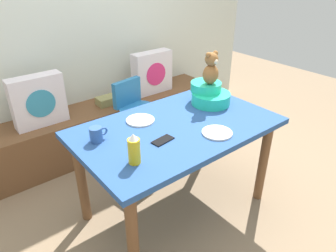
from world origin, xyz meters
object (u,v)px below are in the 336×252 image
object	(u,v)px
ketchup_bottle	(134,149)
infant_seat_teal	(209,94)
cell_phone	(163,140)
pillow_floral_right	(152,73)
highchair	(137,111)
coffee_mug	(96,134)
dinner_plate_far	(140,120)
dinner_plate_near	(217,133)
book_stack	(107,101)
dining_table	(177,138)
pillow_floral_left	(38,101)
teddy_bear	(211,69)

from	to	relation	value
ketchup_bottle	infant_seat_teal	bearing A→B (deg)	19.46
infant_seat_teal	cell_phone	bearing A→B (deg)	-159.99
pillow_floral_right	highchair	size ratio (longest dim) A/B	0.56
coffee_mug	dinner_plate_far	xyz separation A→B (m)	(0.36, 0.06, -0.04)
ketchup_bottle	cell_phone	xyz separation A→B (m)	(0.27, 0.09, -0.08)
cell_phone	dinner_plate_far	bearing A→B (deg)	-15.40
infant_seat_teal	pillow_floral_right	bearing A→B (deg)	79.43
dinner_plate_near	coffee_mug	bearing A→B (deg)	148.30
dinner_plate_far	cell_phone	bearing A→B (deg)	-97.79
dinner_plate_far	book_stack	bearing A→B (deg)	75.91
dining_table	book_stack	bearing A→B (deg)	86.11
book_stack	cell_phone	bearing A→B (deg)	-102.58
pillow_floral_left	teddy_bear	xyz separation A→B (m)	(1.01, -1.03, 0.34)
pillow_floral_left	cell_phone	xyz separation A→B (m)	(0.37, -1.26, 0.06)
pillow_floral_left	dinner_plate_near	xyz separation A→B (m)	(0.70, -1.41, 0.07)
dining_table	teddy_bear	world-z (taller)	teddy_bear
pillow_floral_left	highchair	distance (m)	0.85
cell_phone	dining_table	bearing A→B (deg)	-70.60
pillow_floral_left	dinner_plate_far	bearing A→B (deg)	-66.63
cell_phone	ketchup_bottle	bearing A→B (deg)	100.48
pillow_floral_right	coffee_mug	size ratio (longest dim) A/B	3.67
pillow_floral_left	cell_phone	world-z (taller)	pillow_floral_left
dining_table	infant_seat_teal	size ratio (longest dim) A/B	4.20
ketchup_bottle	dinner_plate_far	world-z (taller)	ketchup_bottle
coffee_mug	dinner_plate_far	distance (m)	0.37
pillow_floral_right	coffee_mug	world-z (taller)	pillow_floral_right
highchair	dinner_plate_far	size ratio (longest dim) A/B	3.95
dining_table	dinner_plate_far	bearing A→B (deg)	128.05
book_stack	ketchup_bottle	distance (m)	1.51
dinner_plate_far	pillow_floral_right	bearing A→B (deg)	50.19
pillow_floral_right	dining_table	distance (m)	1.31
book_stack	dinner_plate_far	xyz separation A→B (m)	(-0.24, -0.97, 0.25)
infant_seat_teal	coffee_mug	xyz separation A→B (m)	(-0.96, 0.02, -0.02)
coffee_mug	highchair	bearing A→B (deg)	40.85
highchair	dinner_plate_near	world-z (taller)	highchair
cell_phone	teddy_bear	bearing A→B (deg)	-77.64
highchair	ketchup_bottle	bearing A→B (deg)	-123.83
pillow_floral_right	book_stack	bearing A→B (deg)	177.80
cell_phone	pillow_floral_left	bearing A→B (deg)	8.60
pillow_floral_right	coffee_mug	xyz separation A→B (m)	(-1.15, -1.00, 0.11)
book_stack	cell_phone	size ratio (longest dim) A/B	1.39
highchair	coffee_mug	xyz separation A→B (m)	(-0.68, -0.59, 0.27)
pillow_floral_left	highchair	bearing A→B (deg)	-29.92
highchair	dining_table	bearing A→B (deg)	-101.61
coffee_mug	dinner_plate_near	world-z (taller)	coffee_mug
dining_table	infant_seat_teal	bearing A→B (deg)	16.46
pillow_floral_right	dinner_plate_near	bearing A→B (deg)	-109.48
pillow_floral_right	cell_phone	xyz separation A→B (m)	(-0.83, -1.26, 0.06)
pillow_floral_right	dinner_plate_far	xyz separation A→B (m)	(-0.79, -0.95, 0.07)
coffee_mug	cell_phone	world-z (taller)	coffee_mug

